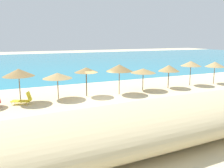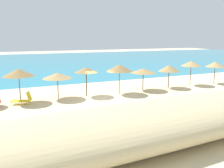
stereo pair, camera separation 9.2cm
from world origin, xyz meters
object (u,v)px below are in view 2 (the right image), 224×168
object	(u,v)px
beach_umbrella_6	(143,71)
beach_umbrella_9	(215,64)
beach_umbrella_8	(191,64)
beach_umbrella_7	(169,68)
beach_umbrella_3	(57,76)
lounge_chair_0	(23,100)
beach_umbrella_2	(19,72)
beach_umbrella_5	(119,68)
beach_umbrella_4	(86,70)

from	to	relation	value
beach_umbrella_6	beach_umbrella_9	size ratio (longest dim) A/B	0.99
beach_umbrella_8	beach_umbrella_7	bearing A→B (deg)	-176.13
beach_umbrella_3	lounge_chair_0	world-z (taller)	beach_umbrella_3
beach_umbrella_9	lounge_chair_0	world-z (taller)	beach_umbrella_9
beach_umbrella_2	beach_umbrella_5	distance (m)	9.16
beach_umbrella_8	beach_umbrella_4	bearing A→B (deg)	-179.25
beach_umbrella_5	beach_umbrella_6	bearing A→B (deg)	9.11
beach_umbrella_5	beach_umbrella_9	distance (m)	12.82
beach_umbrella_9	beach_umbrella_6	bearing A→B (deg)	178.46
beach_umbrella_3	beach_umbrella_9	xyz separation A→B (m)	(18.73, -0.33, 0.20)
beach_umbrella_5	beach_umbrella_7	xyz separation A→B (m)	(6.23, 0.41, -0.40)
beach_umbrella_6	beach_umbrella_4	bearing A→B (deg)	-179.81
beach_umbrella_6	beach_umbrella_9	world-z (taller)	beach_umbrella_9
beach_umbrella_7	beach_umbrella_8	distance (m)	3.29
beach_umbrella_2	beach_umbrella_3	xyz separation A→B (m)	(3.24, 0.05, -0.48)
beach_umbrella_2	beach_umbrella_6	bearing A→B (deg)	-0.06
beach_umbrella_5	beach_umbrella_6	size ratio (longest dim) A/B	1.12
beach_umbrella_2	beach_umbrella_9	size ratio (longest dim) A/B	1.11
beach_umbrella_3	beach_umbrella_8	distance (m)	15.41
beach_umbrella_7	beach_umbrella_9	size ratio (longest dim) A/B	0.96
beach_umbrella_2	beach_umbrella_5	bearing A→B (deg)	-3.10
beach_umbrella_9	beach_umbrella_3	bearing A→B (deg)	178.99
beach_umbrella_8	beach_umbrella_6	bearing A→B (deg)	-178.71
beach_umbrella_8	lounge_chair_0	xyz separation A→B (m)	(-18.45, -0.76, -2.15)
beach_umbrella_5	lounge_chair_0	size ratio (longest dim) A/B	1.67
beach_umbrella_5	beach_umbrella_4	bearing A→B (deg)	171.87
lounge_chair_0	beach_umbrella_9	bearing A→B (deg)	-64.38
beach_umbrella_4	beach_umbrella_8	xyz separation A→B (m)	(12.72, 0.17, 0.03)
beach_umbrella_5	beach_umbrella_7	bearing A→B (deg)	3.74
beach_umbrella_6	beach_umbrella_8	bearing A→B (deg)	1.29
beach_umbrella_4	beach_umbrella_8	bearing A→B (deg)	0.75
beach_umbrella_5	beach_umbrella_8	size ratio (longest dim) A/B	1.03
beach_umbrella_2	beach_umbrella_8	size ratio (longest dim) A/B	1.04
beach_umbrella_2	beach_umbrella_8	bearing A→B (deg)	0.41
beach_umbrella_4	beach_umbrella_8	distance (m)	12.72
beach_umbrella_9	lounge_chair_0	distance (m)	21.86
beach_umbrella_3	beach_umbrella_4	distance (m)	2.71
beach_umbrella_2	beach_umbrella_7	size ratio (longest dim) A/B	1.15
beach_umbrella_7	beach_umbrella_8	world-z (taller)	beach_umbrella_8
beach_umbrella_4	beach_umbrella_6	bearing A→B (deg)	0.19
beach_umbrella_4	beach_umbrella_6	world-z (taller)	beach_umbrella_4
beach_umbrella_5	beach_umbrella_2	bearing A→B (deg)	176.90
beach_umbrella_9	beach_umbrella_7	bearing A→B (deg)	178.35
beach_umbrella_6	beach_umbrella_9	bearing A→B (deg)	-1.54
beach_umbrella_7	lounge_chair_0	xyz separation A→B (m)	(-15.18, -0.53, -1.81)
beach_umbrella_2	beach_umbrella_3	size ratio (longest dim) A/B	1.12
beach_umbrella_7	lounge_chair_0	size ratio (longest dim) A/B	1.45
beach_umbrella_2	beach_umbrella_9	bearing A→B (deg)	-0.72
beach_umbrella_5	beach_umbrella_8	distance (m)	9.51
beach_umbrella_7	beach_umbrella_9	world-z (taller)	beach_umbrella_9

